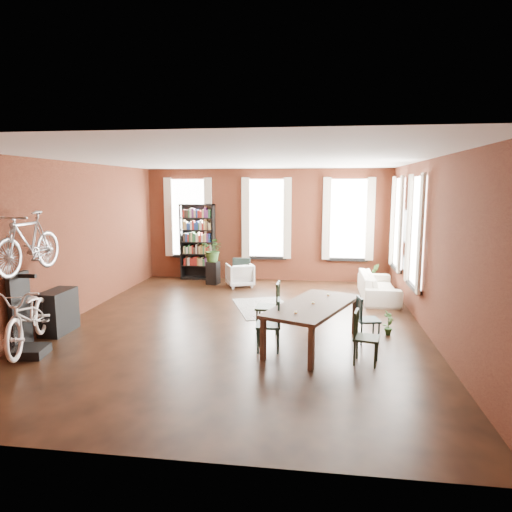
% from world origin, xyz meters
% --- Properties ---
extents(room, '(9.00, 9.04, 3.22)m').
position_xyz_m(room, '(0.25, 0.62, 2.14)').
color(room, black).
rests_on(room, ground).
extents(dining_table, '(1.72, 2.34, 0.73)m').
position_xyz_m(dining_table, '(1.42, -0.98, 0.36)').
color(dining_table, '#4D3B2E').
rests_on(dining_table, ground).
extents(dining_chair_a, '(0.43, 0.43, 0.87)m').
position_xyz_m(dining_chair_a, '(0.69, -1.31, 0.44)').
color(dining_chair_a, '#183634').
rests_on(dining_chair_a, ground).
extents(dining_chair_b, '(0.45, 0.45, 0.95)m').
position_xyz_m(dining_chair_b, '(0.58, -0.34, 0.47)').
color(dining_chair_b, black).
rests_on(dining_chair_b, ground).
extents(dining_chair_c, '(0.45, 0.45, 0.82)m').
position_xyz_m(dining_chair_c, '(2.24, -1.67, 0.41)').
color(dining_chair_c, black).
rests_on(dining_chair_c, ground).
extents(dining_chair_d, '(0.43, 0.43, 0.80)m').
position_xyz_m(dining_chair_d, '(2.37, -0.66, 0.40)').
color(dining_chair_d, '#173233').
rests_on(dining_chair_d, ground).
extents(bookshelf, '(1.00, 0.32, 2.20)m').
position_xyz_m(bookshelf, '(-2.00, 4.30, 1.10)').
color(bookshelf, black).
rests_on(bookshelf, ground).
extents(white_armchair, '(0.87, 0.85, 0.69)m').
position_xyz_m(white_armchair, '(-0.61, 3.47, 0.35)').
color(white_armchair, silver).
rests_on(white_armchair, ground).
extents(cream_sofa, '(0.61, 2.08, 0.81)m').
position_xyz_m(cream_sofa, '(2.95, 2.60, 0.41)').
color(cream_sofa, beige).
rests_on(cream_sofa, ground).
extents(striped_rug, '(1.70, 2.12, 0.01)m').
position_xyz_m(striped_rug, '(0.30, 1.33, 0.01)').
color(striped_rug, black).
rests_on(striped_rug, ground).
extents(bike_trainer, '(0.57, 0.57, 0.14)m').
position_xyz_m(bike_trainer, '(-3.07, -2.08, 0.07)').
color(bike_trainer, black).
rests_on(bike_trainer, ground).
extents(bike_wall_rack, '(0.16, 0.60, 1.30)m').
position_xyz_m(bike_wall_rack, '(-3.40, -1.80, 0.65)').
color(bike_wall_rack, black).
rests_on(bike_wall_rack, ground).
extents(console_table, '(0.40, 0.80, 0.80)m').
position_xyz_m(console_table, '(-3.28, -0.90, 0.40)').
color(console_table, black).
rests_on(console_table, ground).
extents(plant_stand, '(0.36, 0.36, 0.63)m').
position_xyz_m(plant_stand, '(-1.41, 3.67, 0.31)').
color(plant_stand, black).
rests_on(plant_stand, ground).
extents(plant_by_sofa, '(0.58, 0.75, 0.30)m').
position_xyz_m(plant_by_sofa, '(2.95, 3.78, 0.15)').
color(plant_by_sofa, '#366227').
rests_on(plant_by_sofa, ground).
extents(plant_small, '(0.51, 0.46, 0.16)m').
position_xyz_m(plant_small, '(2.78, -0.22, 0.08)').
color(plant_small, '#316327').
rests_on(plant_small, ground).
extents(bicycle_floor, '(0.94, 1.16, 1.92)m').
position_xyz_m(bicycle_floor, '(-3.07, -2.05, 1.11)').
color(bicycle_floor, silver).
rests_on(bicycle_floor, bike_trainer).
extents(bicycle_hung, '(0.47, 1.00, 1.66)m').
position_xyz_m(bicycle_hung, '(-3.15, -1.80, 2.13)').
color(bicycle_hung, '#A5A8AD').
rests_on(bicycle_hung, bike_wall_rack).
extents(plant_on_stand, '(0.81, 0.85, 0.53)m').
position_xyz_m(plant_on_stand, '(-1.39, 3.66, 0.89)').
color(plant_on_stand, '#2F5421').
rests_on(plant_on_stand, plant_stand).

